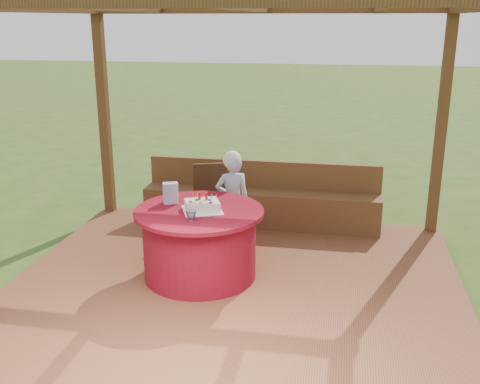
{
  "coord_description": "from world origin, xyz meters",
  "views": [
    {
      "loc": [
        0.98,
        -5.03,
        2.67
      ],
      "look_at": [
        0.0,
        0.25,
        1.0
      ],
      "focal_mm": 42.0,
      "sensor_mm": 36.0,
      "label": 1
    }
  ],
  "objects_px": {
    "bench": "(261,204)",
    "table": "(200,243)",
    "birthday_cake": "(202,205)",
    "elderly_woman": "(232,197)",
    "chair": "(211,197)",
    "gift_bag": "(171,193)",
    "drinking_glass": "(191,216)"
  },
  "relations": [
    {
      "from": "chair",
      "to": "table",
      "type": "bearing_deg",
      "value": -82.39
    },
    {
      "from": "table",
      "to": "gift_bag",
      "type": "height_order",
      "value": "gift_bag"
    },
    {
      "from": "chair",
      "to": "drinking_glass",
      "type": "relative_size",
      "value": 8.56
    },
    {
      "from": "bench",
      "to": "table",
      "type": "height_order",
      "value": "bench"
    },
    {
      "from": "birthday_cake",
      "to": "table",
      "type": "bearing_deg",
      "value": 157.89
    },
    {
      "from": "table",
      "to": "birthday_cake",
      "type": "xyz_separation_m",
      "value": [
        0.04,
        -0.02,
        0.41
      ]
    },
    {
      "from": "elderly_woman",
      "to": "birthday_cake",
      "type": "relative_size",
      "value": 2.3
    },
    {
      "from": "bench",
      "to": "elderly_woman",
      "type": "height_order",
      "value": "elderly_woman"
    },
    {
      "from": "table",
      "to": "elderly_woman",
      "type": "distance_m",
      "value": 0.94
    },
    {
      "from": "table",
      "to": "bench",
      "type": "bearing_deg",
      "value": 76.61
    },
    {
      "from": "drinking_glass",
      "to": "table",
      "type": "bearing_deg",
      "value": 91.15
    },
    {
      "from": "gift_bag",
      "to": "chair",
      "type": "bearing_deg",
      "value": 57.9
    },
    {
      "from": "elderly_woman",
      "to": "drinking_glass",
      "type": "bearing_deg",
      "value": -97.17
    },
    {
      "from": "bench",
      "to": "chair",
      "type": "relative_size",
      "value": 3.47
    },
    {
      "from": "table",
      "to": "gift_bag",
      "type": "relative_size",
      "value": 6.01
    },
    {
      "from": "elderly_woman",
      "to": "table",
      "type": "bearing_deg",
      "value": -99.99
    },
    {
      "from": "birthday_cake",
      "to": "gift_bag",
      "type": "relative_size",
      "value": 2.26
    },
    {
      "from": "bench",
      "to": "birthday_cake",
      "type": "height_order",
      "value": "birthday_cake"
    },
    {
      "from": "gift_bag",
      "to": "drinking_glass",
      "type": "relative_size",
      "value": 2.14
    },
    {
      "from": "table",
      "to": "elderly_woman",
      "type": "relative_size",
      "value": 1.16
    },
    {
      "from": "bench",
      "to": "gift_bag",
      "type": "bearing_deg",
      "value": -116.12
    },
    {
      "from": "elderly_woman",
      "to": "gift_bag",
      "type": "xyz_separation_m",
      "value": [
        -0.5,
        -0.75,
        0.25
      ]
    },
    {
      "from": "bench",
      "to": "chair",
      "type": "height_order",
      "value": "chair"
    },
    {
      "from": "chair",
      "to": "birthday_cake",
      "type": "bearing_deg",
      "value": -80.72
    },
    {
      "from": "birthday_cake",
      "to": "chair",
      "type": "bearing_deg",
      "value": 99.28
    },
    {
      "from": "table",
      "to": "gift_bag",
      "type": "bearing_deg",
      "value": 155.8
    },
    {
      "from": "chair",
      "to": "birthday_cake",
      "type": "relative_size",
      "value": 1.77
    },
    {
      "from": "bench",
      "to": "birthday_cake",
      "type": "bearing_deg",
      "value": -102.02
    },
    {
      "from": "bench",
      "to": "gift_bag",
      "type": "xyz_separation_m",
      "value": [
        -0.72,
        -1.48,
        0.56
      ]
    },
    {
      "from": "birthday_cake",
      "to": "gift_bag",
      "type": "xyz_separation_m",
      "value": [
        -0.37,
        0.17,
        0.06
      ]
    },
    {
      "from": "birthday_cake",
      "to": "gift_bag",
      "type": "bearing_deg",
      "value": 156.01
    },
    {
      "from": "table",
      "to": "elderly_woman",
      "type": "height_order",
      "value": "elderly_woman"
    }
  ]
}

